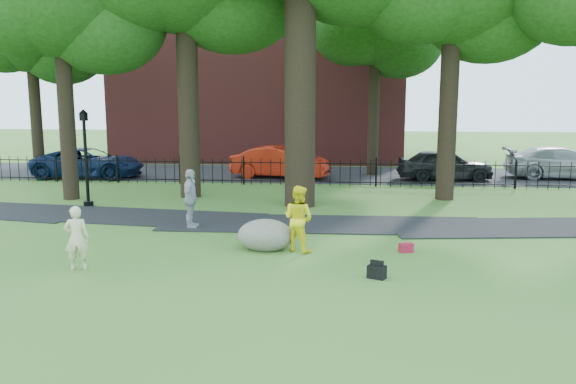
# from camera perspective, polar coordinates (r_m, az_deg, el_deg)

# --- Properties ---
(ground) EXTENTS (120.00, 120.00, 0.00)m
(ground) POSITION_cam_1_polar(r_m,az_deg,el_deg) (13.74, -1.30, -6.74)
(ground) COLOR #336222
(ground) RESTS_ON ground
(footpath) EXTENTS (36.07, 3.85, 0.03)m
(footpath) POSITION_cam_1_polar(r_m,az_deg,el_deg) (17.43, 3.61, -3.32)
(footpath) COLOR black
(footpath) RESTS_ON ground
(street) EXTENTS (80.00, 7.00, 0.02)m
(street) POSITION_cam_1_polar(r_m,az_deg,el_deg) (29.40, 2.68, 1.81)
(street) COLOR black
(street) RESTS_ON ground
(iron_fence) EXTENTS (44.00, 0.04, 1.20)m
(iron_fence) POSITION_cam_1_polar(r_m,az_deg,el_deg) (25.36, 2.15, 2.00)
(iron_fence) COLOR black
(iron_fence) RESTS_ON ground
(brick_building) EXTENTS (18.00, 8.00, 12.00)m
(brick_building) POSITION_cam_1_polar(r_m,az_deg,el_deg) (37.61, -2.76, 12.58)
(brick_building) COLOR maroon
(brick_building) RESTS_ON ground
(woman) EXTENTS (0.62, 0.50, 1.47)m
(woman) POSITION_cam_1_polar(r_m,az_deg,el_deg) (13.51, -20.68, -4.40)
(woman) COLOR beige
(woman) RESTS_ON ground
(man) EXTENTS (1.03, 0.96, 1.69)m
(man) POSITION_cam_1_polar(r_m,az_deg,el_deg) (14.19, 1.07, -2.72)
(man) COLOR yellow
(man) RESTS_ON ground
(pedestrian) EXTENTS (0.46, 1.06, 1.79)m
(pedestrian) POSITION_cam_1_polar(r_m,az_deg,el_deg) (17.00, -9.88, -0.69)
(pedestrian) COLOR #AAAAAF
(pedestrian) RESTS_ON ground
(boulder) EXTENTS (1.74, 1.54, 0.84)m
(boulder) POSITION_cam_1_polar(r_m,az_deg,el_deg) (14.47, -2.31, -4.20)
(boulder) COLOR slate
(boulder) RESTS_ON ground
(lamppost) EXTENTS (0.35, 0.35, 3.51)m
(lamppost) POSITION_cam_1_polar(r_m,az_deg,el_deg) (21.40, -19.84, 3.15)
(lamppost) COLOR black
(lamppost) RESTS_ON ground
(backpack) EXTENTS (0.44, 0.37, 0.28)m
(backpack) POSITION_cam_1_polar(r_m,az_deg,el_deg) (12.35, 9.01, -8.02)
(backpack) COLOR black
(backpack) RESTS_ON ground
(red_bag) EXTENTS (0.38, 0.30, 0.23)m
(red_bag) POSITION_cam_1_polar(r_m,az_deg,el_deg) (14.56, 11.90, -5.56)
(red_bag) COLOR maroon
(red_bag) RESTS_ON ground
(red_sedan) EXTENTS (5.01, 2.41, 1.59)m
(red_sedan) POSITION_cam_1_polar(r_m,az_deg,el_deg) (27.79, -0.76, 3.04)
(red_sedan) COLOR #B61F0E
(red_sedan) RESTS_ON ground
(navy_van) EXTENTS (5.44, 2.69, 1.48)m
(navy_van) POSITION_cam_1_polar(r_m,az_deg,el_deg) (29.68, -19.58, 2.80)
(navy_van) COLOR #0C1D40
(navy_van) RESTS_ON ground
(grey_car) EXTENTS (4.58, 2.13, 1.52)m
(grey_car) POSITION_cam_1_polar(r_m,az_deg,el_deg) (28.05, 15.64, 2.69)
(grey_car) COLOR black
(grey_car) RESTS_ON ground
(silver_car) EXTENTS (5.51, 2.52, 1.56)m
(silver_car) POSITION_cam_1_polar(r_m,az_deg,el_deg) (30.62, 26.08, 2.65)
(silver_car) COLOR #94969C
(silver_car) RESTS_ON ground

